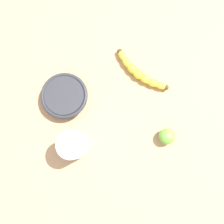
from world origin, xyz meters
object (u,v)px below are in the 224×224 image
object	(u,v)px
banana	(140,73)
lime_fruit	(167,136)
ceramic_bowl	(65,96)
smoothie_glass	(74,146)

from	to	relation	value
banana	lime_fruit	xyz separation A→B (cm)	(12.71, 18.74, 0.95)
ceramic_bowl	lime_fruit	distance (cm)	35.03
banana	ceramic_bowl	size ratio (longest dim) A/B	1.41
lime_fruit	banana	bearing A→B (deg)	-124.15
banana	lime_fruit	world-z (taller)	lime_fruit
smoothie_glass	ceramic_bowl	xyz separation A→B (cm)	(-10.94, -12.11, -2.79)
smoothie_glass	ceramic_bowl	bearing A→B (deg)	-132.09
lime_fruit	ceramic_bowl	bearing A→B (deg)	-76.90
smoothie_glass	ceramic_bowl	size ratio (longest dim) A/B	0.75
lime_fruit	smoothie_glass	bearing A→B (deg)	-49.37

